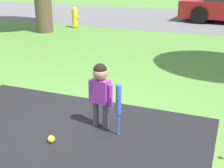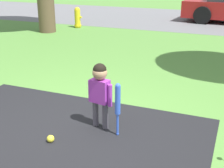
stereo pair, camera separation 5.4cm
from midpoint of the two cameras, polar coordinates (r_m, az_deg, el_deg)
The scene contains 6 objects.
ground_plane at distance 4.15m, azimuth -7.45°, elevation -8.22°, with size 60.00×60.00×0.00m, color #518438.
street_strip at distance 13.44m, azimuth 13.88°, elevation 11.41°, with size 40.00×6.00×0.01m.
child at distance 3.94m, azimuth -2.54°, elevation -0.52°, with size 0.35×0.19×0.88m.
baseball_bat at distance 3.78m, azimuth 0.77°, elevation -3.36°, with size 0.07×0.07×0.69m.
sports_ball at distance 3.88m, azimuth -11.44°, elevation -9.86°, with size 0.09×0.09×0.09m.
fire_hydrant at distance 11.22m, azimuth -6.95°, elevation 11.94°, with size 0.28×0.25×0.71m.
Camera 1 is at (1.80, -3.17, 1.98)m, focal length 50.00 mm.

